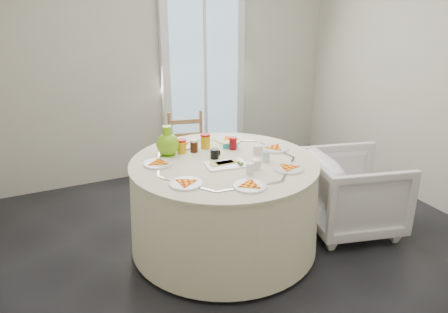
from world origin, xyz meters
name	(u,v)px	position (x,y,z in m)	size (l,w,h in m)	color
floor	(254,253)	(0.00, 0.00, 0.00)	(4.00, 4.00, 0.00)	black
wall_back	(168,59)	(0.00, 2.00, 1.30)	(4.00, 0.02, 2.60)	#BCB5A3
glass_door	(204,80)	(0.40, 1.95, 1.05)	(1.00, 0.08, 2.10)	silver
table	(224,205)	(-0.17, 0.22, 0.38)	(1.52, 1.52, 0.77)	beige
wooden_chair	(188,151)	(-0.07, 1.30, 0.47)	(0.38, 0.36, 0.85)	#997144
armchair	(353,188)	(0.97, -0.01, 0.39)	(0.75, 0.70, 0.77)	silver
place_settings	(224,160)	(-0.17, 0.22, 0.77)	(1.24, 1.24, 0.02)	silver
jar_cluster	(207,144)	(-0.20, 0.49, 0.82)	(0.48, 0.24, 0.14)	olive
butter_tub	(230,144)	(0.02, 0.49, 0.79)	(0.13, 0.09, 0.05)	teal
green_pitcher	(168,142)	(-0.52, 0.54, 0.87)	(0.18, 0.18, 0.24)	#75B516
cheese_platter	(226,164)	(-0.19, 0.14, 0.77)	(0.30, 0.20, 0.04)	white
mugs_glasses	(242,154)	(-0.03, 0.19, 0.81)	(0.52, 0.52, 0.09)	#A6A4A4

